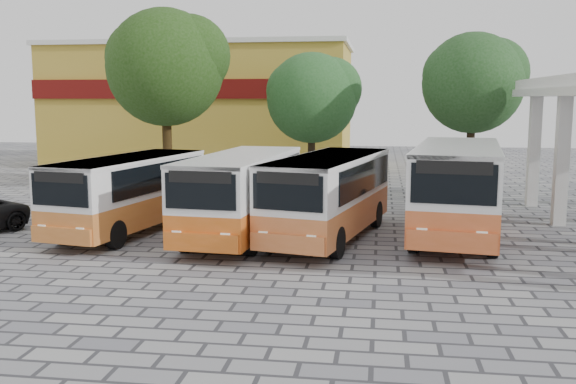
% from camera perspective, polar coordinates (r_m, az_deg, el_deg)
% --- Properties ---
extents(ground, '(90.00, 90.00, 0.00)m').
position_cam_1_polar(ground, '(18.81, 3.94, -5.91)').
color(ground, slate).
rests_on(ground, ground).
extents(shophouse_block, '(20.40, 10.40, 8.30)m').
position_cam_1_polar(shophouse_block, '(45.86, -7.43, 7.68)').
color(shophouse_block, '#AD8E2A').
rests_on(shophouse_block, ground).
extents(bus_far_left, '(3.50, 7.58, 2.61)m').
position_cam_1_polar(bus_far_left, '(22.80, -13.95, 0.25)').
color(bus_far_left, '#C96D2A').
rests_on(bus_far_left, ground).
extents(bus_centre_left, '(2.98, 7.86, 2.77)m').
position_cam_1_polar(bus_centre_left, '(21.42, -4.13, 0.21)').
color(bus_centre_left, '#CB5815').
rests_on(bus_centre_left, ground).
extents(bus_centre_right, '(3.93, 8.02, 2.75)m').
position_cam_1_polar(bus_centre_right, '(21.10, 3.66, 0.06)').
color(bus_centre_right, '#CB6A32').
rests_on(bus_centre_right, ground).
extents(bus_far_right, '(3.76, 8.85, 3.08)m').
position_cam_1_polar(bus_far_right, '(22.22, 14.82, 0.72)').
color(bus_far_right, '#DA5F2B').
rests_on(bus_far_right, ground).
extents(tree_left, '(6.10, 5.81, 9.04)m').
position_cam_1_polar(tree_left, '(32.89, -10.73, 11.15)').
color(tree_left, '#36260F').
rests_on(tree_left, ground).
extents(tree_middle, '(5.07, 4.82, 7.06)m').
position_cam_1_polar(tree_middle, '(34.58, 2.23, 8.62)').
color(tree_middle, black).
rests_on(tree_middle, ground).
extents(tree_right, '(5.10, 4.86, 7.78)m').
position_cam_1_polar(tree_right, '(32.64, 16.23, 9.56)').
color(tree_right, black).
rests_on(tree_right, ground).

